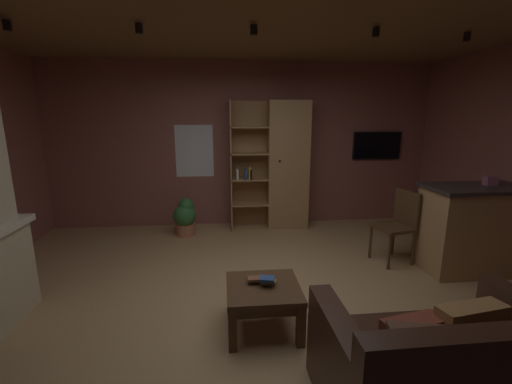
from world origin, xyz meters
The scene contains 20 objects.
floor centered at (0.00, 0.00, -0.01)m, with size 6.36×5.22×0.02m, color tan.
wall_back centered at (0.00, 2.64, 1.35)m, with size 6.48×0.06×2.70m, color #8E544C.
ceiling centered at (0.00, 0.00, 2.71)m, with size 6.36×5.22×0.02m, color brown.
window_pane_back centered at (-0.81, 2.61, 1.27)m, with size 0.62×0.01×0.85m, color white.
bookshelf_cabinet centered at (0.63, 2.37, 1.03)m, with size 1.27×0.41×2.08m.
kitchen_bar_counter centered at (2.73, 0.48, 0.52)m, with size 1.43×0.64×1.04m.
tissue_box centered at (2.76, 0.51, 1.10)m, with size 0.12×0.12×0.11m, color #995972.
leather_couch centered at (0.97, -1.42, 0.30)m, with size 1.45×0.92×0.84m.
coffee_table centered at (-0.02, -0.43, 0.32)m, with size 0.63×0.61×0.41m.
table_book_0 centered at (0.03, -0.39, 0.42)m, with size 0.13×0.08×0.03m, color gold.
table_book_1 centered at (-0.08, -0.37, 0.45)m, with size 0.13×0.08×0.03m, color brown.
table_book_2 centered at (0.01, -0.44, 0.48)m, with size 0.13×0.10×0.03m, color #2D4C8C.
dining_chair centered at (1.86, 0.82, 0.53)m, with size 0.50×0.50×0.92m.
potted_floor_plant centered at (-0.95, 2.05, 0.31)m, with size 0.35×0.36×0.60m.
wall_mounted_tv centered at (2.32, 2.58, 1.34)m, with size 0.84×0.06×0.47m.
track_light_spot_0 centered at (-2.26, 0.45, 2.63)m, with size 0.07×0.07×0.09m, color black.
track_light_spot_1 centered at (-1.10, 0.44, 2.63)m, with size 0.07×0.07×0.09m, color black.
track_light_spot_2 centered at (-0.02, 0.40, 2.63)m, with size 0.07×0.07×0.09m, color black.
track_light_spot_3 centered at (1.17, 0.36, 2.63)m, with size 0.07×0.07×0.09m, color black.
track_light_spot_4 centered at (2.20, 0.46, 2.63)m, with size 0.07×0.07×0.09m, color black.
Camera 1 is at (-0.34, -3.05, 1.83)m, focal length 23.61 mm.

